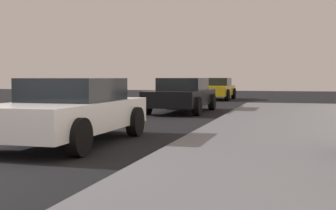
% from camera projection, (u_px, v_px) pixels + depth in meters
% --- Properties ---
extents(sidewalk, '(4.00, 32.00, 0.15)m').
position_uv_depth(sidewalk, '(289.00, 191.00, 4.81)').
color(sidewalk, '#5B5B60').
rests_on(sidewalk, ground_plane).
extents(car_white, '(1.97, 4.23, 1.27)m').
position_uv_depth(car_white, '(70.00, 110.00, 8.85)').
color(car_white, white).
rests_on(car_white, ground_plane).
extents(car_black, '(2.00, 4.49, 1.27)m').
position_uv_depth(car_black, '(182.00, 95.00, 16.85)').
color(car_black, black).
rests_on(car_black, ground_plane).
extents(car_yellow, '(1.94, 4.40, 1.27)m').
position_uv_depth(car_yellow, '(216.00, 89.00, 26.55)').
color(car_yellow, yellow).
rests_on(car_yellow, ground_plane).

